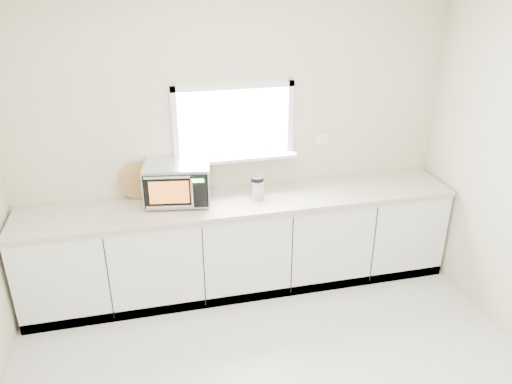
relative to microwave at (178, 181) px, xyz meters
name	(u,v)px	position (x,y,z in m)	size (l,w,h in m)	color
back_wall	(234,141)	(0.55, 0.21, 0.25)	(4.00, 0.17, 2.70)	beige
cabinets	(242,245)	(0.55, -0.08, -0.67)	(3.92, 0.60, 0.88)	silver
countertop	(241,201)	(0.55, -0.09, -0.21)	(3.92, 0.64, 0.04)	#BFB49D
microwave	(178,181)	(0.00, 0.00, 0.00)	(0.62, 0.53, 0.36)	black
knife_block	(201,189)	(0.20, -0.07, -0.06)	(0.13, 0.22, 0.30)	#4E2A1B
cutting_board	(138,181)	(-0.34, 0.16, -0.02)	(0.33, 0.33, 0.02)	#A97C41
coffee_grinder	(257,187)	(0.69, -0.10, -0.08)	(0.14, 0.14, 0.21)	#A9ACB0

